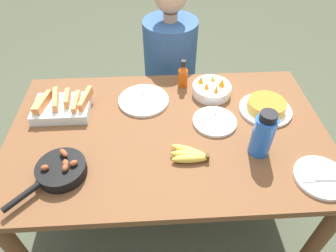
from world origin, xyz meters
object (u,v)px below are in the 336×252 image
frittata_plate_center (266,107)px  person_figure (170,86)px  fruit_bowl_mango (212,89)px  water_bottle (263,134)px  skillet (60,171)px  empty_plate_far_left (144,100)px  hot_sauce_bottle (183,75)px  banana_bunch (190,155)px  melon_tray (62,107)px  empty_plate_near_front (321,177)px  empty_plate_far_right (215,121)px

frittata_plate_center → person_figure: 0.79m
fruit_bowl_mango → water_bottle: bearing=-71.6°
skillet → empty_plate_far_left: 0.57m
empty_plate_far_left → hot_sauce_bottle: (0.22, 0.13, 0.06)m
banana_bunch → fruit_bowl_mango: size_ratio=0.86×
water_bottle → hot_sauce_bottle: 0.58m
hot_sauce_bottle → person_figure: person_figure is taller
fruit_bowl_mango → person_figure: bearing=113.9°
frittata_plate_center → water_bottle: 0.30m
melon_tray → water_bottle: bearing=-19.2°
empty_plate_far_left → hot_sauce_bottle: 0.26m
water_bottle → person_figure: size_ratio=0.18×
empty_plate_near_front → fruit_bowl_mango: fruit_bowl_mango is taller
banana_bunch → skillet: size_ratio=0.60×
banana_bunch → empty_plate_near_front: banana_bunch is taller
frittata_plate_center → water_bottle: bearing=-112.6°
person_figure → melon_tray: bearing=-136.5°
frittata_plate_center → person_figure: size_ratio=0.21×
skillet → empty_plate_near_front: bearing=128.9°
empty_plate_far_left → fruit_bowl_mango: fruit_bowl_mango is taller
empty_plate_near_front → person_figure: person_figure is taller
skillet → fruit_bowl_mango: bearing=168.9°
fruit_bowl_mango → person_figure: size_ratio=0.17×
banana_bunch → empty_plate_far_right: size_ratio=0.83×
person_figure → frittata_plate_center: bearing=-53.2°
fruit_bowl_mango → banana_bunch: bearing=-110.2°
empty_plate_far_right → hot_sauce_bottle: 0.34m
melon_tray → water_bottle: 0.96m
skillet → empty_plate_far_left: size_ratio=1.11×
skillet → empty_plate_near_front: skillet is taller
empty_plate_near_front → skillet: bearing=175.7°
banana_bunch → empty_plate_far_left: (-0.20, 0.40, -0.01)m
empty_plate_near_front → empty_plate_far_left: 0.89m
banana_bunch → person_figure: (-0.03, 0.88, -0.28)m
empty_plate_far_right → skillet: bearing=-158.0°
melon_tray → empty_plate_far_left: size_ratio=1.09×
melon_tray → hot_sauce_bottle: size_ratio=1.81×
skillet → hot_sauce_bottle: 0.81m
empty_plate_far_right → fruit_bowl_mango: (0.02, 0.23, 0.02)m
frittata_plate_center → banana_bunch: bearing=-145.2°
empty_plate_far_right → water_bottle: bearing=-50.3°
empty_plate_far_left → fruit_bowl_mango: size_ratio=1.28×
empty_plate_far_right → person_figure: 0.74m
frittata_plate_center → empty_plate_far_left: frittata_plate_center is taller
frittata_plate_center → empty_plate_far_right: 0.28m
water_bottle → fruit_bowl_mango: bearing=108.4°
banana_bunch → person_figure: size_ratio=0.14×
empty_plate_far_right → hot_sauce_bottle: hot_sauce_bottle is taller
empty_plate_near_front → hot_sauce_bottle: hot_sauce_bottle is taller
skillet → empty_plate_far_left: (0.33, 0.46, -0.02)m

